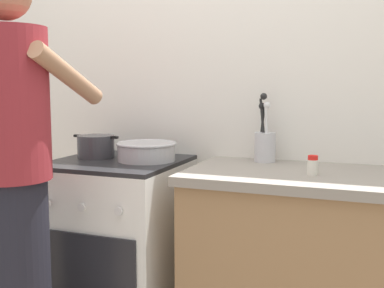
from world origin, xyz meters
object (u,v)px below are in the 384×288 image
object	(u,v)px
pot	(96,146)
utensil_crock	(265,143)
stove_range	(119,250)
spice_bottle	(313,166)
person	(14,189)
mixing_bowl	(146,151)

from	to	relation	value
pot	utensil_crock	bearing A→B (deg)	12.28
pot	stove_range	bearing A→B (deg)	-13.80
spice_bottle	person	bearing A→B (deg)	-154.75
pot	utensil_crock	xyz separation A→B (m)	(0.82, 0.18, 0.03)
spice_bottle	person	size ratio (longest dim) A/B	0.05
stove_range	utensil_crock	xyz separation A→B (m)	(0.68, 0.21, 0.54)
pot	mixing_bowl	size ratio (longest dim) A/B	0.86
utensil_crock	person	world-z (taller)	person
stove_range	person	xyz separation A→B (m)	(-0.14, -0.56, 0.41)
utensil_crock	stove_range	bearing A→B (deg)	-162.59
mixing_bowl	person	bearing A→B (deg)	-114.85
mixing_bowl	person	size ratio (longest dim) A/B	0.17
mixing_bowl	spice_bottle	xyz separation A→B (m)	(0.79, -0.09, -0.01)
pot	spice_bottle	xyz separation A→B (m)	(1.07, -0.09, -0.02)
stove_range	person	world-z (taller)	person
person	mixing_bowl	bearing A→B (deg)	65.15
stove_range	pot	xyz separation A→B (m)	(-0.14, 0.03, 0.51)
stove_range	mixing_bowl	world-z (taller)	mixing_bowl
mixing_bowl	utensil_crock	distance (m)	0.57
stove_range	pot	distance (m)	0.53
pot	mixing_bowl	distance (m)	0.28
utensil_crock	person	size ratio (longest dim) A/B	0.19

